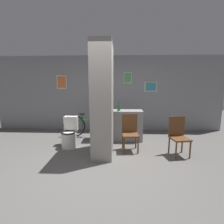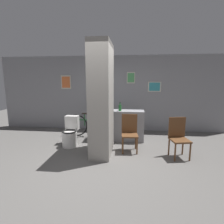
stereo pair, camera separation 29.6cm
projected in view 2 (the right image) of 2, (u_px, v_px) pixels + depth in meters
The scene contains 9 objects.
ground_plane at pixel (97, 162), 3.82m from camera, with size 14.00×14.00×0.00m, color #5B5956.
wall_back at pixel (111, 94), 6.16m from camera, with size 8.00×0.09×2.60m.
pillar_center at pixel (102, 100), 4.10m from camera, with size 0.49×1.05×2.60m.
counter_shelf at pixel (119, 125), 5.18m from camera, with size 1.45×0.44×0.89m.
toilet at pixel (70, 134), 4.74m from camera, with size 0.40×0.56×0.79m.
chair_near_pillar at pixel (130, 131), 4.38m from camera, with size 0.42×0.42×0.92m.
chair_by_doorway at pixel (178, 136), 4.02m from camera, with size 0.46×0.46×0.92m.
bicycle at pixel (93, 125), 5.50m from camera, with size 1.77×0.42×0.76m.
bottle_tall at pixel (120, 108), 5.01m from camera, with size 0.08×0.08×0.27m.
Camera 2 is at (0.72, -3.51, 1.75)m, focal length 28.00 mm.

